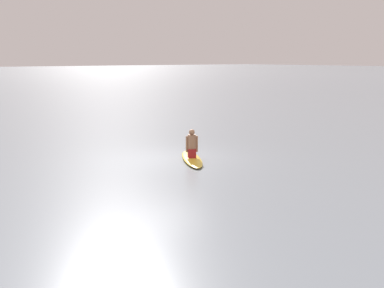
# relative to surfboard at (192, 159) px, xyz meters

# --- Properties ---
(ground_plane) EXTENTS (400.00, 400.00, 0.00)m
(ground_plane) POSITION_rel_surfboard_xyz_m (0.76, 0.35, -0.06)
(ground_plane) COLOR gray
(surfboard) EXTENTS (3.07, 2.19, 0.12)m
(surfboard) POSITION_rel_surfboard_xyz_m (0.00, 0.00, 0.00)
(surfboard) COLOR gold
(surfboard) RESTS_ON ground
(person_paddler) EXTENTS (0.44, 0.43, 1.04)m
(person_paddler) POSITION_rel_surfboard_xyz_m (-0.00, 0.00, 0.53)
(person_paddler) COLOR #A51E23
(person_paddler) RESTS_ON surfboard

